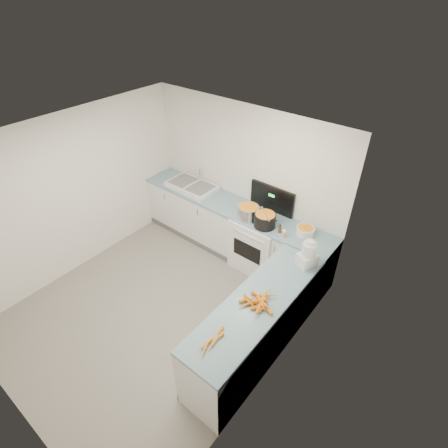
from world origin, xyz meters
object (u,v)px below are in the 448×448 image
Objects in this scene: sink at (192,186)px; mixing_bowl at (305,231)px; stove at (259,242)px; steel_pot at (248,213)px; food_processor at (308,255)px; extract_bottle at (280,229)px; spice_jar at (284,234)px; black_pot at (265,221)px.

sink reaches higher than mixing_bowl.
stove reaches higher than mixing_bowl.
steel_pot is 1.24m from food_processor.
stove is 0.67m from extract_bottle.
steel_pot is (1.30, -0.14, 0.06)m from sink.
spice_jar is 0.63m from food_processor.
sink reaches higher than steel_pot.
food_processor reaches higher than spice_jar.
food_processor is at bearing -22.22° from black_pot.
steel_pot is at bearing -167.53° from mixing_bowl.
sink is at bearing 179.38° from stove.
black_pot reaches higher than mixing_bowl.
sink is 3.35× the size of mixing_bowl.
spice_jar is at bearing -27.86° from extract_bottle.
black_pot is 0.60m from mixing_bowl.
mixing_bowl is (2.17, 0.05, 0.02)m from sink.
black_pot is 3.36× the size of spice_jar.
black_pot is 0.36m from spice_jar.
stove is 14.23× the size of spice_jar.
sink reaches higher than black_pot.
steel_pot is at bearing 179.05° from black_pot.
stove is 12.06× the size of extract_bottle.
mixing_bowl is (0.86, 0.19, -0.04)m from steel_pot.
stove is at bearing 40.44° from steel_pot.
black_pot is at bearing -40.57° from stove.
steel_pot is 0.88m from mixing_bowl.
spice_jar is (0.51, -0.18, 0.51)m from stove.
food_processor is (1.03, -0.49, 0.63)m from stove.
spice_jar is (1.96, -0.19, 0.01)m from sink.
mixing_bowl is 0.36m from extract_bottle.
extract_bottle is (0.26, 0.01, -0.04)m from black_pot.
extract_bottle is (0.41, -0.12, 0.52)m from stove.
food_processor is (0.88, -0.36, 0.07)m from black_pot.
extract_bottle is at bearing 149.64° from food_processor.
sink is 1.97m from spice_jar.
steel_pot is 1.25× the size of mixing_bowl.
food_processor is (0.53, -0.31, 0.12)m from spice_jar.
black_pot is 2.84× the size of extract_bottle.
spice_jar is at bearing 149.18° from food_processor.
black_pot is 1.25× the size of mixing_bowl.
food_processor is at bearing -25.39° from stove.
extract_bottle is 0.29× the size of food_processor.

